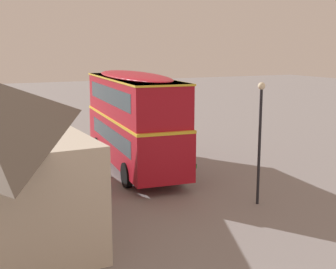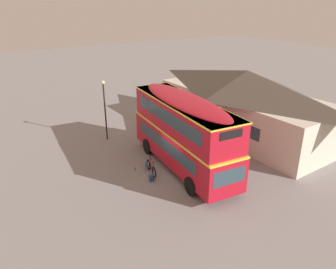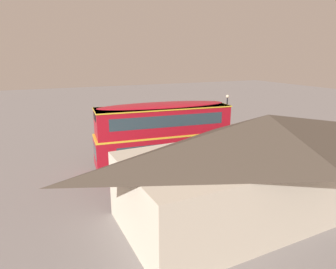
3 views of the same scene
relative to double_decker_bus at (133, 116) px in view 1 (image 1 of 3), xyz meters
name	(u,v)px [view 1 (image 1 of 3)]	position (x,y,z in m)	size (l,w,h in m)	color
ground_plane	(142,164)	(0.55, -0.65, -2.64)	(120.00, 120.00, 0.00)	gray
double_decker_bus	(133,116)	(0.00, 0.00, 0.00)	(9.88, 3.39, 4.79)	black
touring_bicycle	(177,159)	(-0.55, -2.13, -2.27)	(1.74, 0.52, 1.03)	black
backpack_on_ground	(177,156)	(0.40, -2.62, -2.38)	(0.29, 0.31, 0.50)	#2D4C7A
water_bottle_clear_plastic	(185,162)	(-0.37, -2.69, -2.55)	(0.08, 0.08, 0.21)	silver
water_bottle_green_metal	(196,166)	(-1.34, -2.82, -2.55)	(0.07, 0.07, 0.21)	green
street_lamp	(260,130)	(-7.05, -2.37, 0.26)	(0.28, 0.28, 4.70)	black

